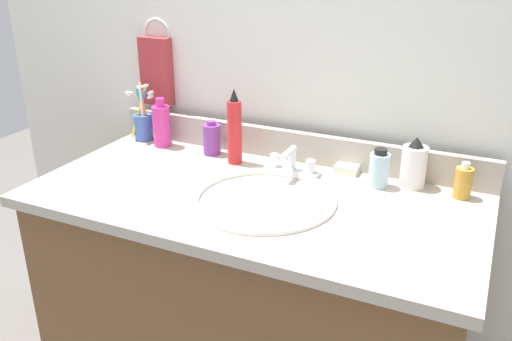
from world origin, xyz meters
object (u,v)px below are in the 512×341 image
Objects in this scene: bottle_oil_amber at (463,182)px; bottle_cream_purple at (212,139)px; bottle_gel_clear at (379,169)px; cup_blue_plastic at (143,124)px; soap_bar at (347,169)px; bottle_spray_red at (235,130)px; bottle_lotion_white at (414,165)px; faucet at (291,165)px; bottle_soap_pink at (162,125)px; hand_towel at (156,71)px.

bottle_oil_amber is 0.74m from bottle_cream_purple.
cup_blue_plastic is (-0.80, 0.04, 0.01)m from bottle_gel_clear.
bottle_cream_purple is at bearing -176.30° from soap_bar.
bottle_spray_red reaches higher than bottle_cream_purple.
soap_bar is at bearing 176.68° from bottle_lotion_white.
bottle_cream_purple is 0.54× the size of cup_blue_plastic.
bottle_oil_amber is 0.32m from soap_bar.
faucet is at bearing -8.73° from bottle_cream_purple.
bottle_lotion_white is 0.62× the size of bottle_spray_red.
cup_blue_plastic is at bearing -179.42° from soap_bar.
bottle_oil_amber is 1.51× the size of soap_bar.
soap_bar is at bearing 174.69° from bottle_oil_amber.
bottle_cream_purple is at bearing 0.80° from bottle_soap_pink.
soap_bar is at bearing 2.83° from bottle_soap_pink.
hand_towel is at bearing 172.10° from bottle_gel_clear.
bottle_lotion_white is at bearing 1.57° from bottle_cream_purple.
hand_towel is 1.01m from bottle_oil_amber.
hand_towel reaches higher than faucet.
cup_blue_plastic is at bearing 173.44° from faucet.
cup_blue_plastic reaches higher than faucet.
bottle_gel_clear is 0.80m from cup_blue_plastic.
bottle_gel_clear reaches higher than faucet.
bottle_lotion_white is 0.19m from soap_bar.
cup_blue_plastic is at bearing 178.75° from bottle_oil_amber.
faucet is 1.49× the size of bottle_cream_purple.
bottle_spray_red reaches higher than bottle_gel_clear.
cup_blue_plastic is (-0.27, 0.02, 0.01)m from bottle_cream_purple.
cup_blue_plastic is at bearing 171.43° from bottle_spray_red.
bottle_spray_red is at bearing -18.87° from hand_towel.
faucet is 0.16m from soap_bar.
bottle_gel_clear is at bearing 4.47° from faucet.
bottle_lotion_white is (0.61, 0.02, 0.01)m from bottle_cream_purple.
bottle_cream_purple is at bearing 171.27° from faucet.
faucet is at bearing -13.40° from hand_towel.
bottle_lotion_white is (0.79, 0.02, -0.01)m from bottle_soap_pink.
soap_bar is (0.70, 0.01, -0.04)m from cup_blue_plastic.
bottle_gel_clear is at bearing 1.49° from bottle_spray_red.
bottle_oil_amber is 0.61× the size of bottle_soap_pink.
bottle_spray_red reaches higher than cup_blue_plastic.
bottle_gel_clear reaches higher than bottle_oil_amber.
bottle_oil_amber is 0.21m from bottle_gel_clear.
hand_towel is 2.05× the size of bottle_cream_purple.
bottle_gel_clear is at bearing -2.65° from bottle_cream_purple.
bottle_spray_red is at bearing -169.09° from soap_bar.
bottle_soap_pink is at bearing -179.94° from bottle_oil_amber.
faucet is 0.29m from bottle_cream_purple.
bottle_gel_clear is 1.68× the size of soap_bar.
faucet is 1.65× the size of bottle_oil_amber.
bottle_soap_pink is at bearing -179.20° from bottle_cream_purple.
bottle_gel_clear is (0.78, -0.11, -0.17)m from hand_towel.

